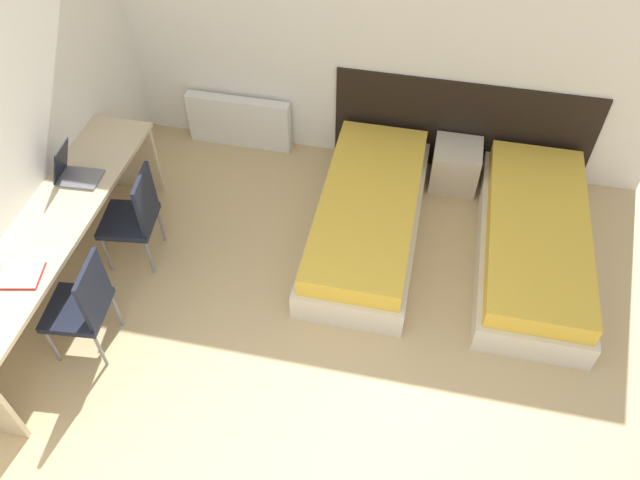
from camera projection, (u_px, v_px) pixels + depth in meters
The scene contains 12 objects.
wall_back at pixel (364, 24), 5.17m from camera, with size 5.27×0.05×2.70m.
wall_left at pixel (1, 132), 4.21m from camera, with size 0.05×4.80×2.70m.
headboard_panel at pixel (462, 127), 5.66m from camera, with size 2.33×0.03×0.93m.
bed_near_window at pixel (367, 216), 5.27m from camera, with size 0.86×2.02×0.43m.
bed_near_door at pixel (534, 241), 5.07m from camera, with size 0.86×2.02×0.43m.
nightstand at pixel (455, 165), 5.70m from camera, with size 0.42×0.40×0.42m.
radiator at pixel (239, 122), 6.06m from camera, with size 1.01×0.12×0.52m.
desk at pixel (57, 237), 4.55m from camera, with size 0.53×2.47×0.77m.
chair_near_laptop at pixel (135, 215), 4.89m from camera, with size 0.46×0.46×0.89m.
chair_near_notebook at pixel (83, 304), 4.31m from camera, with size 0.45×0.45×0.89m.
laptop at pixel (73, 172), 4.70m from camera, with size 0.33×0.24×0.31m.
open_notebook at pixel (19, 276), 4.10m from camera, with size 0.33×0.29×0.02m.
Camera 1 is at (0.65, -0.94, 3.98)m, focal length 35.00 mm.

